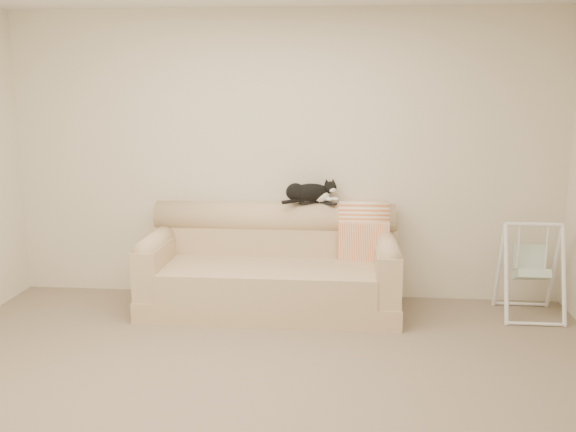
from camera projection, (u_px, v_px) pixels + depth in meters
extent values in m
plane|color=#7B6958|center=(255.00, 392.00, 4.10)|extent=(5.00, 5.00, 0.00)
cube|color=beige|center=(284.00, 156.00, 5.80)|extent=(5.00, 0.04, 2.60)
cube|color=beige|center=(157.00, 298.00, 1.89)|extent=(5.00, 0.04, 2.60)
cube|color=tan|center=(271.00, 301.00, 5.58)|extent=(2.20, 0.90, 0.18)
cube|color=tan|center=(269.00, 281.00, 5.44)|extent=(1.80, 0.68, 0.24)
cube|color=tan|center=(275.00, 253.00, 5.85)|extent=(2.20, 0.22, 0.50)
cylinder|color=tan|center=(275.00, 218.00, 5.78)|extent=(2.16, 0.28, 0.28)
cube|color=tan|center=(158.00, 265.00, 5.61)|extent=(0.20, 0.88, 0.42)
cylinder|color=tan|center=(157.00, 241.00, 5.57)|extent=(0.18, 0.84, 0.18)
cube|color=tan|center=(386.00, 270.00, 5.44)|extent=(0.20, 0.88, 0.42)
cylinder|color=tan|center=(387.00, 246.00, 5.40)|extent=(0.18, 0.84, 0.18)
cube|color=black|center=(309.00, 202.00, 5.71)|extent=(0.18, 0.15, 0.02)
cube|color=gray|center=(309.00, 201.00, 5.71)|extent=(0.10, 0.09, 0.01)
cube|color=black|center=(329.00, 203.00, 5.68)|extent=(0.15, 0.15, 0.02)
ellipsoid|color=black|center=(310.00, 192.00, 5.70)|extent=(0.41, 0.31, 0.16)
ellipsoid|color=black|center=(295.00, 192.00, 5.66)|extent=(0.22, 0.21, 0.16)
ellipsoid|color=white|center=(321.00, 196.00, 5.71)|extent=(0.17, 0.15, 0.11)
ellipsoid|color=black|center=(330.00, 187.00, 5.71)|extent=(0.15, 0.16, 0.11)
ellipsoid|color=white|center=(333.00, 190.00, 5.67)|extent=(0.08, 0.07, 0.04)
sphere|color=#BF7272|center=(333.00, 190.00, 5.65)|extent=(0.01, 0.01, 0.01)
cone|color=black|center=(327.00, 181.00, 5.70)|extent=(0.07, 0.07, 0.05)
cone|color=black|center=(333.00, 181.00, 5.72)|extent=(0.05, 0.06, 0.05)
sphere|color=olive|center=(330.00, 187.00, 5.66)|extent=(0.02, 0.02, 0.02)
sphere|color=olive|center=(334.00, 187.00, 5.67)|extent=(0.02, 0.02, 0.02)
ellipsoid|color=white|center=(329.00, 199.00, 5.70)|extent=(0.10, 0.11, 0.03)
ellipsoid|color=white|center=(335.00, 199.00, 5.71)|extent=(0.10, 0.11, 0.03)
cylinder|color=black|center=(292.00, 201.00, 5.60)|extent=(0.17, 0.16, 0.03)
cylinder|color=orange|center=(364.00, 219.00, 5.72)|extent=(0.44, 0.33, 0.33)
cube|color=orange|center=(363.00, 246.00, 5.59)|extent=(0.44, 0.09, 0.42)
cylinder|color=white|center=(506.00, 274.00, 5.30)|extent=(0.04, 0.28, 0.81)
cylinder|color=white|center=(499.00, 266.00, 5.54)|extent=(0.04, 0.28, 0.81)
cylinder|color=white|center=(564.00, 275.00, 5.26)|extent=(0.04, 0.28, 0.81)
cylinder|color=white|center=(554.00, 267.00, 5.50)|extent=(0.04, 0.28, 0.81)
cylinder|color=white|center=(534.00, 224.00, 5.32)|extent=(0.46, 0.04, 0.04)
cylinder|color=white|center=(536.00, 324.00, 5.23)|extent=(0.46, 0.03, 0.03)
cylinder|color=white|center=(520.00, 304.00, 5.72)|extent=(0.46, 0.03, 0.03)
cube|color=white|center=(531.00, 274.00, 5.38)|extent=(0.27, 0.24, 0.15)
cube|color=white|center=(529.00, 257.00, 5.46)|extent=(0.27, 0.12, 0.21)
cylinder|color=white|center=(518.00, 246.00, 5.37)|extent=(0.01, 0.01, 0.38)
cylinder|color=white|center=(547.00, 247.00, 5.35)|extent=(0.01, 0.01, 0.38)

